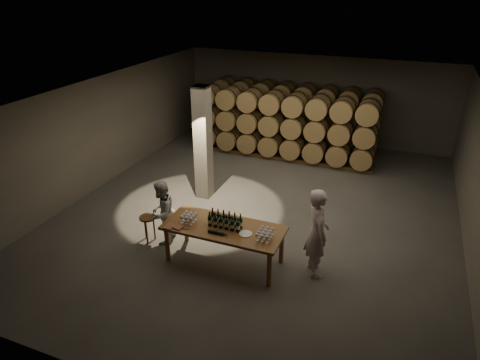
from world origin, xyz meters
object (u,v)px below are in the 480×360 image
at_px(notebook_near, 177,227).
at_px(person_man, 317,233).
at_px(plate, 246,234).
at_px(tasting_table, 224,231).
at_px(bottle_cluster, 225,222).
at_px(person_woman, 162,212).
at_px(stool, 148,221).

xyz_separation_m(notebook_near, person_man, (2.85, 0.75, 0.08)).
bearing_deg(plate, tasting_table, 169.95).
bearing_deg(bottle_cluster, person_woman, 173.24).
bearing_deg(person_woman, notebook_near, 44.33).
distance_m(notebook_near, person_man, 2.95).
relative_size(bottle_cluster, person_woman, 0.47).
relative_size(plate, person_woman, 0.18).
height_order(person_man, person_woman, person_man).
distance_m(tasting_table, person_woman, 1.69).
relative_size(tasting_table, stool, 4.00).
distance_m(person_man, person_woman, 3.62).
bearing_deg(notebook_near, tasting_table, 35.90).
height_order(tasting_table, plate, plate).
bearing_deg(bottle_cluster, tasting_table, -155.68).
relative_size(plate, stool, 0.43).
xyz_separation_m(plate, stool, (-2.55, 0.20, -0.38)).
height_order(bottle_cluster, person_woman, person_woman).
bearing_deg(notebook_near, person_man, 27.49).
relative_size(bottle_cluster, notebook_near, 3.09).
height_order(tasting_table, person_woman, person_woman).
bearing_deg(person_man, person_woman, 64.56).
height_order(bottle_cluster, person_man, person_man).
height_order(notebook_near, stool, notebook_near).
height_order(bottle_cluster, notebook_near, bottle_cluster).
relative_size(tasting_table, notebook_near, 10.85).
distance_m(bottle_cluster, stool, 2.10).
bearing_deg(tasting_table, bottle_cluster, 24.32).
relative_size(person_man, person_woman, 1.27).
xyz_separation_m(tasting_table, plate, (0.54, -0.10, 0.11)).
bearing_deg(tasting_table, plate, -10.05).
bearing_deg(tasting_table, stool, 176.97).
height_order(plate, notebook_near, notebook_near).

